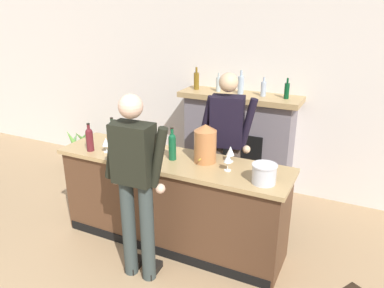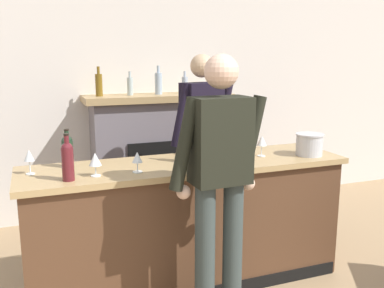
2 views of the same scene
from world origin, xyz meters
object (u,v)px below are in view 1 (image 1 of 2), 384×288
(wine_glass_near_bucket, at_px, (228,159))
(wine_glass_front_left, at_px, (106,142))
(wine_glass_back_row, at_px, (128,148))
(potted_plant_corner, at_px, (80,151))
(ice_bucket_steel, at_px, (264,174))
(wine_bottle_rose_blush, at_px, (172,145))
(person_bartender, at_px, (226,144))
(copper_dispenser, at_px, (205,143))
(fireplace_stone, at_px, (238,142))
(wine_bottle_merlot_tall, at_px, (90,139))
(person_customer, at_px, (135,182))
(wine_bottle_riesling_slim, at_px, (112,130))
(wine_glass_mid_counter, at_px, (230,151))
(wine_glass_by_dispenser, at_px, (88,130))

(wine_glass_near_bucket, relative_size, wine_glass_front_left, 1.05)
(wine_glass_back_row, bearing_deg, potted_plant_corner, 145.50)
(ice_bucket_steel, distance_m, wine_glass_front_left, 1.72)
(ice_bucket_steel, xyz_separation_m, wine_bottle_rose_blush, (-0.99, 0.12, 0.06))
(potted_plant_corner, distance_m, wine_glass_back_row, 2.48)
(person_bartender, bearing_deg, wine_glass_near_bucket, -68.21)
(copper_dispenser, xyz_separation_m, wine_glass_near_bucket, (0.28, -0.11, -0.08))
(potted_plant_corner, height_order, ice_bucket_steel, ice_bucket_steel)
(fireplace_stone, xyz_separation_m, wine_bottle_merlot_tall, (-1.10, -1.70, 0.43))
(person_customer, height_order, wine_bottle_riesling_slim, person_customer)
(person_bartender, bearing_deg, wine_glass_mid_counter, -64.70)
(potted_plant_corner, distance_m, person_bartender, 2.87)
(person_customer, xyz_separation_m, wine_glass_front_left, (-0.70, 0.49, 0.10))
(wine_glass_by_dispenser, distance_m, wine_glass_front_left, 0.46)
(potted_plant_corner, distance_m, wine_bottle_rose_blush, 2.79)
(ice_bucket_steel, bearing_deg, wine_glass_near_bucket, 164.56)
(potted_plant_corner, xyz_separation_m, wine_glass_back_row, (1.92, -1.32, 0.84))
(wine_glass_mid_counter, height_order, wine_glass_near_bucket, wine_glass_near_bucket)
(person_bartender, distance_m, wine_glass_mid_counter, 0.49)
(person_customer, bearing_deg, wine_glass_mid_counter, 54.22)
(person_bartender, distance_m, wine_bottle_riesling_slim, 1.32)
(fireplace_stone, height_order, wine_glass_near_bucket, fireplace_stone)
(wine_glass_back_row, bearing_deg, wine_bottle_rose_blush, 17.05)
(wine_glass_near_bucket, bearing_deg, potted_plant_corner, 158.08)
(fireplace_stone, relative_size, wine_bottle_riesling_slim, 6.01)
(fireplace_stone, bearing_deg, potted_plant_corner, -172.37)
(copper_dispenser, height_order, wine_glass_mid_counter, copper_dispenser)
(person_customer, relative_size, wine_glass_front_left, 11.19)
(person_bartender, distance_m, wine_bottle_merlot_tall, 1.50)
(fireplace_stone, xyz_separation_m, copper_dispenser, (0.13, -1.43, 0.49))
(wine_glass_front_left, bearing_deg, copper_dispenser, 11.97)
(person_bartender, relative_size, wine_bottle_rose_blush, 5.28)
(wine_bottle_riesling_slim, distance_m, wine_glass_mid_counter, 1.44)
(copper_dispenser, xyz_separation_m, wine_glass_back_row, (-0.77, -0.23, -0.10))
(copper_dispenser, relative_size, wine_glass_front_left, 2.45)
(person_customer, bearing_deg, potted_plant_corner, 142.29)
(wine_bottle_rose_blush, relative_size, wine_glass_back_row, 2.36)
(wine_glass_front_left, bearing_deg, wine_glass_by_dispenser, 153.54)
(wine_bottle_rose_blush, bearing_deg, person_customer, -93.56)
(wine_bottle_merlot_tall, xyz_separation_m, wine_glass_by_dispenser, (-0.23, 0.25, -0.01))
(wine_bottle_merlot_tall, relative_size, wine_glass_back_row, 2.14)
(potted_plant_corner, relative_size, wine_glass_mid_counter, 4.03)
(person_customer, xyz_separation_m, wine_glass_back_row, (-0.41, 0.48, 0.09))
(fireplace_stone, bearing_deg, wine_glass_back_row, -110.96)
(person_bartender, xyz_separation_m, wine_glass_by_dispenser, (-1.49, -0.56, 0.11))
(wine_bottle_riesling_slim, relative_size, wine_glass_near_bucket, 1.67)
(wine_glass_near_bucket, bearing_deg, fireplace_stone, 105.11)
(wine_bottle_riesling_slim, height_order, wine_bottle_merlot_tall, wine_bottle_merlot_tall)
(ice_bucket_steel, height_order, wine_bottle_merlot_tall, wine_bottle_merlot_tall)
(wine_bottle_rose_blush, xyz_separation_m, wine_glass_front_left, (-0.73, -0.13, -0.04))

